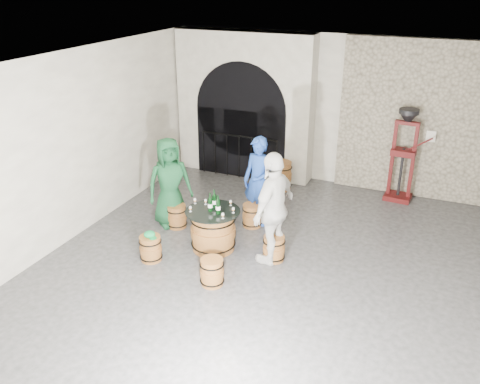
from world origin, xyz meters
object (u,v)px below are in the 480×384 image
at_px(wine_bottle_right, 214,200).
at_px(person_blue, 259,181).
at_px(barrel_stool_far, 252,215).
at_px(wine_bottle_left, 210,204).
at_px(barrel_stool_near_right, 212,272).
at_px(person_green, 170,182).
at_px(barrel_stool_near_left, 151,248).
at_px(side_barrel, 281,176).
at_px(barrel_stool_right, 274,248).
at_px(wine_bottle_center, 218,206).
at_px(barrel_stool_left, 177,216).
at_px(barrel_table, 213,230).
at_px(corking_press, 404,148).
at_px(person_white, 274,208).

bearing_deg(wine_bottle_right, person_blue, 70.62).
distance_m(barrel_stool_far, wine_bottle_left, 1.27).
distance_m(barrel_stool_near_right, person_green, 2.26).
bearing_deg(person_green, barrel_stool_near_left, -122.87).
distance_m(person_blue, side_barrel, 1.76).
height_order(barrel_stool_far, barrel_stool_near_right, same).
distance_m(barrel_stool_near_left, side_barrel, 3.74).
bearing_deg(barrel_stool_far, side_barrel, 92.24).
bearing_deg(wine_bottle_right, wine_bottle_left, -91.33).
height_order(wine_bottle_left, side_barrel, wine_bottle_left).
distance_m(barrel_stool_right, side_barrel, 2.94).
bearing_deg(person_green, wine_bottle_left, -75.05).
xyz_separation_m(wine_bottle_center, side_barrel, (0.10, 2.92, -0.54)).
bearing_deg(wine_bottle_left, barrel_stool_left, 152.84).
bearing_deg(barrel_stool_right, person_blue, 122.20).
distance_m(barrel_stool_left, person_blue, 1.63).
distance_m(barrel_table, person_green, 1.33).
distance_m(barrel_stool_far, person_blue, 0.65).
height_order(barrel_table, side_barrel, barrel_table).
distance_m(barrel_stool_far, barrel_stool_right, 1.24).
relative_size(wine_bottle_right, corking_press, 0.17).
height_order(barrel_stool_right, wine_bottle_left, wine_bottle_left).
bearing_deg(barrel_stool_near_left, wine_bottle_center, 37.06).
bearing_deg(barrel_table, barrel_stool_near_left, -136.67).
relative_size(person_green, wine_bottle_center, 5.14).
bearing_deg(barrel_stool_right, corking_press, 64.44).
bearing_deg(person_green, side_barrel, 11.88).
bearing_deg(person_white, barrel_stool_far, -132.10).
xyz_separation_m(person_blue, corking_press, (2.28, 2.12, 0.27)).
distance_m(barrel_stool_far, person_green, 1.63).
distance_m(barrel_stool_right, wine_bottle_left, 1.27).
height_order(barrel_stool_near_right, corking_press, corking_press).
height_order(person_white, wine_bottle_right, person_white).
bearing_deg(barrel_stool_left, person_green, 154.63).
bearing_deg(barrel_stool_near_left, wine_bottle_right, 49.08).
distance_m(person_green, wine_bottle_right, 1.17).
height_order(person_blue, side_barrel, person_blue).
distance_m(barrel_stool_near_right, wine_bottle_left, 1.24).
bearing_deg(person_blue, person_white, -47.53).
bearing_deg(wine_bottle_left, wine_bottle_right, 88.67).
height_order(side_barrel, corking_press, corking_press).
distance_m(person_green, person_white, 2.22).
relative_size(person_blue, wine_bottle_center, 5.15).
xyz_separation_m(barrel_stool_left, wine_bottle_center, (1.09, -0.51, 0.63)).
relative_size(barrel_table, barrel_stool_near_right, 2.12).
height_order(barrel_stool_near_right, person_green, person_green).
bearing_deg(barrel_stool_near_right, person_white, 59.81).
bearing_deg(barrel_stool_right, barrel_stool_left, 168.83).
relative_size(barrel_table, corking_press, 0.48).
xyz_separation_m(wine_bottle_left, wine_bottle_center, (0.16, -0.03, 0.00)).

